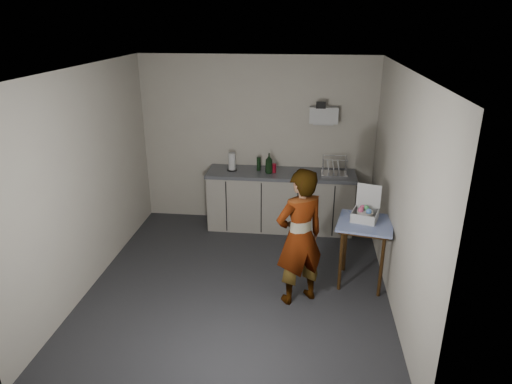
# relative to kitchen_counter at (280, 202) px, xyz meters

# --- Properties ---
(ground) EXTENTS (4.00, 4.00, 0.00)m
(ground) POSITION_rel_kitchen_counter_xyz_m (-0.40, -1.70, -0.43)
(ground) COLOR #27282C
(ground) RESTS_ON ground
(wall_back) EXTENTS (3.60, 0.02, 2.60)m
(wall_back) POSITION_rel_kitchen_counter_xyz_m (-0.40, 0.29, 0.87)
(wall_back) COLOR beige
(wall_back) RESTS_ON ground
(wall_right) EXTENTS (0.02, 4.00, 2.60)m
(wall_right) POSITION_rel_kitchen_counter_xyz_m (1.39, -1.70, 0.87)
(wall_right) COLOR beige
(wall_right) RESTS_ON ground
(wall_left) EXTENTS (0.02, 4.00, 2.60)m
(wall_left) POSITION_rel_kitchen_counter_xyz_m (-2.19, -1.70, 0.87)
(wall_left) COLOR beige
(wall_left) RESTS_ON ground
(ceiling) EXTENTS (3.60, 4.00, 0.01)m
(ceiling) POSITION_rel_kitchen_counter_xyz_m (-0.40, -1.70, 2.17)
(ceiling) COLOR white
(ceiling) RESTS_ON wall_back
(kitchen_counter) EXTENTS (2.24, 0.62, 0.91)m
(kitchen_counter) POSITION_rel_kitchen_counter_xyz_m (0.00, 0.00, 0.00)
(kitchen_counter) COLOR black
(kitchen_counter) RESTS_ON ground
(wall_shelf) EXTENTS (0.42, 0.18, 0.37)m
(wall_shelf) POSITION_rel_kitchen_counter_xyz_m (0.60, 0.22, 1.32)
(wall_shelf) COLOR silver
(wall_shelf) RESTS_ON ground
(side_table) EXTENTS (0.75, 0.75, 0.83)m
(side_table) POSITION_rel_kitchen_counter_xyz_m (1.10, -1.50, 0.29)
(side_table) COLOR #3C240D
(side_table) RESTS_ON ground
(standing_man) EXTENTS (0.71, 0.64, 1.62)m
(standing_man) POSITION_rel_kitchen_counter_xyz_m (0.33, -1.95, 0.38)
(standing_man) COLOR #B2A593
(standing_man) RESTS_ON ground
(soap_bottle) EXTENTS (0.12, 0.12, 0.30)m
(soap_bottle) POSITION_rel_kitchen_counter_xyz_m (-0.18, -0.06, 0.63)
(soap_bottle) COLOR black
(soap_bottle) RESTS_ON kitchen_counter
(soda_can) EXTENTS (0.07, 0.07, 0.13)m
(soda_can) POSITION_rel_kitchen_counter_xyz_m (-0.11, -0.02, 0.55)
(soda_can) COLOR red
(soda_can) RESTS_ON kitchen_counter
(dark_bottle) EXTENTS (0.06, 0.06, 0.21)m
(dark_bottle) POSITION_rel_kitchen_counter_xyz_m (-0.35, 0.05, 0.59)
(dark_bottle) COLOR black
(dark_bottle) RESTS_ON kitchen_counter
(paper_towel) EXTENTS (0.16, 0.16, 0.28)m
(paper_towel) POSITION_rel_kitchen_counter_xyz_m (-0.75, 0.01, 0.61)
(paper_towel) COLOR black
(paper_towel) RESTS_ON kitchen_counter
(dish_rack) EXTENTS (0.38, 0.28, 0.27)m
(dish_rack) POSITION_rel_kitchen_counter_xyz_m (0.78, -0.00, 0.54)
(dish_rack) COLOR silver
(dish_rack) RESTS_ON kitchen_counter
(bakery_box) EXTENTS (0.37, 0.37, 0.41)m
(bakery_box) POSITION_rel_kitchen_counter_xyz_m (1.10, -1.42, 0.49)
(bakery_box) COLOR silver
(bakery_box) RESTS_ON side_table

